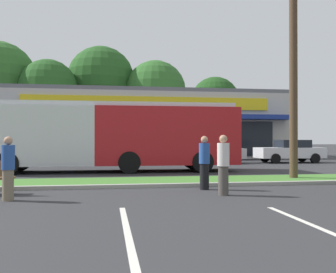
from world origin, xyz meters
TOP-DOWN VIEW (x-y plane):
  - grass_median at (0.00, 14.00)m, footprint 56.00×2.20m
  - curb_lip at (0.00, 12.78)m, footprint 56.00×0.24m
  - parking_stripe_1 at (-3.29, 6.87)m, footprint 0.12×4.80m
  - parking_stripe_2 at (-0.01, 6.41)m, footprint 0.12×4.80m
  - storefront_building at (-0.43, 36.39)m, footprint 23.87×14.12m
  - tree_mid_left at (-9.76, 42.12)m, footprint 6.03×6.03m
  - tree_mid at (-4.36, 45.08)m, footprint 7.64×7.64m
  - tree_mid_right at (1.72, 43.63)m, footprint 6.84×6.84m
  - tree_right at (8.88, 44.39)m, footprint 5.78×5.78m
  - utility_pole at (3.06, 13.98)m, footprint 3.03×2.40m
  - city_bus at (-3.56, 19.11)m, footprint 12.33×2.79m
  - car_2 at (2.77, 24.56)m, footprint 4.42×1.88m
  - car_3 at (8.36, 24.58)m, footprint 4.38×1.91m
  - pedestrian_near_bench at (-0.48, 10.79)m, footprint 0.33×0.33m
  - pedestrian_mid at (-6.07, 10.73)m, footprint 0.32×0.32m
  - pedestrian_far at (-0.69, 12.05)m, footprint 0.33×0.33m

SIDE VIEW (x-z plane):
  - parking_stripe_1 at x=-3.29m, z-range 0.00..0.01m
  - parking_stripe_2 at x=-0.01m, z-range 0.00..0.01m
  - grass_median at x=0.00m, z-range 0.00..0.12m
  - curb_lip at x=0.00m, z-range 0.00..0.12m
  - car_2 at x=2.77m, z-range 0.02..1.51m
  - car_3 at x=8.36m, z-range 0.02..1.53m
  - pedestrian_mid at x=-6.07m, z-range 0.00..1.61m
  - pedestrian_far at x=-0.69m, z-range 0.00..1.64m
  - pedestrian_near_bench at x=-0.48m, z-range 0.00..1.66m
  - city_bus at x=-3.56m, z-range 0.14..3.39m
  - storefront_building at x=-0.43m, z-range 0.00..5.63m
  - utility_pole at x=3.06m, z-range 0.35..10.74m
  - tree_right at x=8.88m, z-range 1.56..10.48m
  - tree_mid_left at x=-9.76m, z-range 1.92..11.83m
  - tree_mid_right at x=1.72m, z-range 1.79..12.25m
  - tree_mid at x=-4.36m, z-range 2.25..14.42m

